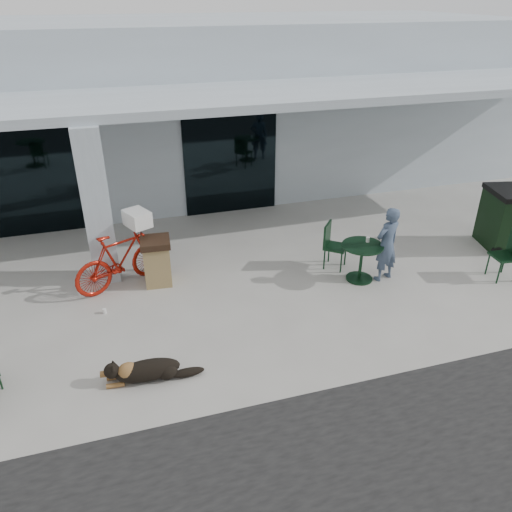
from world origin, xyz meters
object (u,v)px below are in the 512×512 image
object	(u,v)px
cafe_chair_far_a	(336,246)
wheeled_bin	(505,218)
dog	(148,369)
cafe_chair_far_b	(505,256)
person	(387,244)
trash_receptacle	(157,261)
cafe_table_far	(361,262)
bicycle	(121,259)

from	to	relation	value
cafe_chair_far_a	wheeled_bin	xyz separation A→B (m)	(4.07, -0.17, 0.19)
dog	cafe_chair_far_b	distance (m)	7.28
person	trash_receptacle	bearing A→B (deg)	-32.12
cafe_table_far	wheeled_bin	distance (m)	3.83
cafe_chair_far_a	bicycle	bearing A→B (deg)	122.50
trash_receptacle	wheeled_bin	world-z (taller)	wheeled_bin
bicycle	cafe_chair_far_b	world-z (taller)	bicycle
bicycle	cafe_table_far	distance (m)	4.75
dog	wheeled_bin	world-z (taller)	wheeled_bin
bicycle	person	xyz separation A→B (m)	(5.07, -1.25, 0.19)
cafe_table_far	cafe_chair_far_b	world-z (taller)	cafe_chair_far_b
dog	cafe_chair_far_b	world-z (taller)	cafe_chair_far_b
bicycle	cafe_chair_far_a	distance (m)	4.37
cafe_table_far	person	xyz separation A→B (m)	(0.47, -0.11, 0.39)
cafe_chair_far_b	person	size ratio (longest dim) A/B	0.66
cafe_table_far	person	size ratio (longest dim) A/B	0.53
dog	cafe_table_far	xyz separation A→B (m)	(4.44, 1.76, 0.20)
cafe_table_far	person	world-z (taller)	person
bicycle	dog	xyz separation A→B (m)	(0.17, -2.90, -0.40)
person	wheeled_bin	size ratio (longest dim) A/B	1.14
cafe_chair_far_b	trash_receptacle	distance (m)	6.95
person	wheeled_bin	bearing A→B (deg)	172.04
bicycle	cafe_chair_far_b	bearing A→B (deg)	-129.48
cafe_table_far	bicycle	bearing A→B (deg)	166.09
cafe_table_far	cafe_chair_far_a	bearing A→B (deg)	114.37
person	cafe_chair_far_a	bearing A→B (deg)	-61.67
cafe_chair_far_b	person	distance (m)	2.42
bicycle	cafe_table_far	bearing A→B (deg)	-128.78
dog	trash_receptacle	bearing A→B (deg)	83.43
person	wheeled_bin	world-z (taller)	person
cafe_chair_far_b	person	xyz separation A→B (m)	(-2.31, 0.67, 0.27)
cafe_chair_far_a	person	distance (m)	1.08
dog	wheeled_bin	xyz separation A→B (m)	(8.23, 2.20, 0.49)
cafe_chair_far_b	trash_receptacle	xyz separation A→B (m)	(-6.71, 1.82, -0.03)
cafe_table_far	person	bearing A→B (deg)	-13.64
cafe_table_far	trash_receptacle	xyz separation A→B (m)	(-3.93, 1.04, 0.10)
bicycle	cafe_chair_far_b	size ratio (longest dim) A/B	1.90
cafe_chair_far_a	wheeled_bin	size ratio (longest dim) A/B	0.72
cafe_chair_far_a	wheeled_bin	bearing A→B (deg)	-52.89
bicycle	dog	size ratio (longest dim) A/B	1.72
cafe_chair_far_a	trash_receptacle	distance (m)	3.68
bicycle	trash_receptacle	world-z (taller)	bicycle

